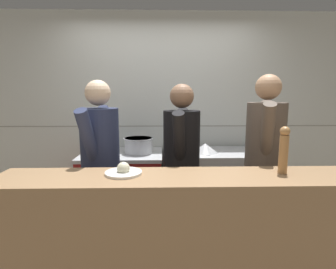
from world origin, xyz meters
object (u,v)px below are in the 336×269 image
at_px(mixing_bowl_steel, 205,148).
at_px(chef_line, 264,158).
at_px(plated_dish_main, 123,171).
at_px(pepper_mill, 284,149).
at_px(chef_sous, 181,163).
at_px(stock_pot, 98,146).
at_px(chef_head_cook, 101,164).
at_px(oven_range, 123,188).
at_px(chefs_knife, 193,153).
at_px(sauce_pot, 139,145).

height_order(mixing_bowl_steel, chef_line, chef_line).
distance_m(plated_dish_main, pepper_mill, 1.14).
distance_m(pepper_mill, chef_sous, 0.94).
distance_m(stock_pot, chef_head_cook, 0.72).
height_order(oven_range, chefs_knife, chefs_knife).
height_order(pepper_mill, chef_head_cook, chef_head_cook).
distance_m(plated_dish_main, chef_sous, 0.75).
bearing_deg(chef_line, chefs_knife, 152.44).
bearing_deg(pepper_mill, chef_sous, 138.46).
height_order(chefs_knife, plated_dish_main, plated_dish_main).
height_order(oven_range, mixing_bowl_steel, mixing_bowl_steel).
xyz_separation_m(oven_range, mixing_bowl_steel, (0.99, -0.04, 0.50)).
bearing_deg(oven_range, chef_sous, -46.04).
relative_size(sauce_pot, chef_sous, 0.21).
height_order(oven_range, plated_dish_main, plated_dish_main).
bearing_deg(chef_head_cook, chef_sous, 16.35).
bearing_deg(chef_head_cook, chefs_knife, 47.11).
xyz_separation_m(sauce_pot, chef_sous, (0.46, -0.67, -0.05)).
bearing_deg(chef_head_cook, chef_line, 13.01).
bearing_deg(plated_dish_main, oven_range, 99.07).
height_order(plated_dish_main, chef_head_cook, chef_head_cook).
bearing_deg(chef_sous, chef_line, 8.09).
bearing_deg(stock_pot, chefs_knife, -1.61).
height_order(chef_head_cook, chef_line, chef_line).
bearing_deg(stock_pot, chef_head_cook, -74.86).
xyz_separation_m(mixing_bowl_steel, chef_sous, (-0.33, -0.65, -0.01)).
bearing_deg(plated_dish_main, chef_head_cook, 118.40).
height_order(sauce_pot, plated_dish_main, plated_dish_main).
relative_size(oven_range, sauce_pot, 2.74).
bearing_deg(mixing_bowl_steel, chef_sous, -117.11).
bearing_deg(stock_pot, mixing_bowl_steel, 0.81).
xyz_separation_m(sauce_pot, chef_head_cook, (-0.28, -0.73, -0.03)).
height_order(stock_pot, chef_sous, chef_sous).
xyz_separation_m(chefs_knife, chef_line, (0.59, -0.62, 0.08)).
xyz_separation_m(oven_range, sauce_pot, (0.20, -0.01, 0.53)).
height_order(oven_range, chef_sous, chef_sous).
relative_size(mixing_bowl_steel, chef_line, 0.17).
bearing_deg(oven_range, chefs_knife, -5.70).
relative_size(sauce_pot, pepper_mill, 1.03).
bearing_deg(chef_head_cook, oven_range, 95.24).
bearing_deg(chef_head_cook, pepper_mill, -9.33).
xyz_separation_m(oven_range, stock_pot, (-0.27, -0.05, 0.53)).
xyz_separation_m(chefs_knife, plated_dish_main, (-0.64, -1.19, 0.14)).
xyz_separation_m(stock_pot, chef_sous, (0.93, -0.63, -0.04)).
xyz_separation_m(pepper_mill, chef_sous, (-0.68, 0.60, -0.26)).
relative_size(stock_pot, plated_dish_main, 1.06).
bearing_deg(sauce_pot, stock_pot, -175.33).
xyz_separation_m(sauce_pot, chefs_knife, (0.64, -0.07, -0.08)).
height_order(mixing_bowl_steel, chefs_knife, mixing_bowl_steel).
bearing_deg(plated_dish_main, chef_line, 24.71).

